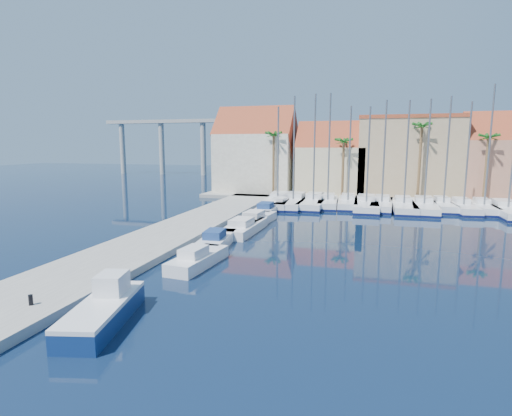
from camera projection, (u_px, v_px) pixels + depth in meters
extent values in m
plane|color=black|center=(192.00, 324.00, 17.77)|extent=(260.00, 260.00, 0.00)
cube|color=gray|center=(160.00, 239.00, 32.95)|extent=(6.00, 77.00, 0.50)
cube|color=gray|center=(384.00, 196.00, 60.78)|extent=(54.00, 16.00, 0.50)
cylinder|color=black|center=(31.00, 300.00, 18.62)|extent=(0.20, 0.20, 0.50)
cube|color=navy|center=(103.00, 315.00, 17.72)|extent=(3.08, 5.93, 0.85)
cube|color=white|center=(102.00, 304.00, 17.64)|extent=(3.08, 5.93, 0.19)
cube|color=white|center=(112.00, 284.00, 18.67)|extent=(1.53, 1.74, 1.04)
cube|color=white|center=(198.00, 260.00, 26.30)|extent=(2.33, 5.78, 0.80)
cube|color=white|center=(194.00, 252.00, 25.67)|extent=(1.44, 2.08, 0.60)
cube|color=white|center=(217.00, 241.00, 31.54)|extent=(2.46, 6.17, 0.80)
cube|color=navy|center=(215.00, 234.00, 30.84)|extent=(1.53, 2.22, 0.60)
cube|color=white|center=(244.00, 228.00, 36.45)|extent=(2.62, 7.43, 0.80)
cube|color=white|center=(241.00, 222.00, 35.64)|extent=(1.74, 2.63, 0.60)
cube|color=white|center=(256.00, 220.00, 40.36)|extent=(2.79, 7.14, 0.80)
cube|color=white|center=(254.00, 214.00, 39.60)|extent=(1.76, 2.56, 0.60)
cube|color=white|center=(267.00, 210.00, 46.27)|extent=(2.17, 6.62, 0.80)
cube|color=navy|center=(265.00, 205.00, 45.53)|extent=(1.50, 2.33, 0.60)
cube|color=white|center=(281.00, 205.00, 50.48)|extent=(2.64, 6.83, 0.80)
cube|color=white|center=(279.00, 200.00, 49.75)|extent=(1.67, 2.45, 0.60)
cube|color=white|center=(278.00, 202.00, 52.38)|extent=(3.94, 11.82, 1.00)
cube|color=#0D1645|center=(278.00, 204.00, 52.43)|extent=(4.01, 11.88, 0.28)
cube|color=white|center=(279.00, 195.00, 53.38)|extent=(2.39, 3.64, 0.60)
cylinder|color=slate|center=(278.00, 153.00, 50.83)|extent=(0.20, 0.20, 11.64)
cube|color=white|center=(294.00, 202.00, 52.15)|extent=(3.13, 11.82, 1.00)
cube|color=#0D1645|center=(294.00, 204.00, 52.20)|extent=(3.19, 11.88, 0.28)
cube|color=white|center=(296.00, 195.00, 53.15)|extent=(2.17, 3.55, 0.60)
cylinder|color=slate|center=(294.00, 148.00, 50.50)|extent=(0.20, 0.20, 12.91)
cube|color=white|center=(314.00, 203.00, 51.74)|extent=(3.15, 11.38, 1.00)
cube|color=#0D1645|center=(314.00, 205.00, 51.79)|extent=(3.21, 11.44, 0.28)
cube|color=white|center=(315.00, 195.00, 52.69)|extent=(2.12, 3.43, 0.60)
cylinder|color=slate|center=(314.00, 148.00, 50.10)|extent=(0.20, 0.20, 13.13)
cube|color=white|center=(328.00, 203.00, 51.48)|extent=(2.79, 8.92, 1.00)
cube|color=#0D1645|center=(328.00, 205.00, 51.53)|extent=(2.85, 8.99, 0.28)
cube|color=white|center=(328.00, 196.00, 52.20)|extent=(1.75, 2.73, 0.60)
cylinder|color=slate|center=(329.00, 147.00, 49.94)|extent=(0.20, 0.20, 13.19)
cube|color=white|center=(348.00, 203.00, 51.10)|extent=(2.68, 9.05, 1.00)
cube|color=#0D1645|center=(348.00, 206.00, 51.15)|extent=(2.74, 9.11, 0.28)
cube|color=white|center=(348.00, 196.00, 51.84)|extent=(1.73, 2.75, 0.60)
cylinder|color=slate|center=(350.00, 154.00, 49.68)|extent=(0.20, 0.20, 11.62)
cube|color=white|center=(366.00, 205.00, 49.72)|extent=(2.91, 11.12, 1.00)
cube|color=#0D1645|center=(366.00, 207.00, 49.77)|extent=(2.97, 11.18, 0.28)
cube|color=white|center=(366.00, 197.00, 50.65)|extent=(2.03, 3.34, 0.60)
cylinder|color=slate|center=(368.00, 155.00, 48.22)|extent=(0.20, 0.20, 11.40)
cube|color=white|center=(382.00, 205.00, 49.57)|extent=(3.08, 9.46, 1.00)
cube|color=#0D1645|center=(382.00, 208.00, 49.62)|extent=(3.15, 9.52, 0.28)
cube|color=white|center=(382.00, 198.00, 50.31)|extent=(1.89, 2.91, 0.60)
cylinder|color=slate|center=(384.00, 152.00, 48.11)|extent=(0.20, 0.20, 12.16)
cube|color=white|center=(403.00, 207.00, 48.41)|extent=(2.68, 10.07, 1.00)
cube|color=#0D1645|center=(403.00, 209.00, 48.46)|extent=(2.74, 10.13, 0.28)
cube|color=white|center=(403.00, 199.00, 49.24)|extent=(1.85, 3.03, 0.60)
cylinder|color=slate|center=(407.00, 153.00, 46.91)|extent=(0.20, 0.20, 12.01)
cube|color=white|center=(424.00, 207.00, 48.18)|extent=(3.44, 10.94, 1.00)
cube|color=#0D1645|center=(424.00, 209.00, 48.23)|extent=(3.50, 11.00, 0.28)
cube|color=white|center=(424.00, 199.00, 49.06)|extent=(2.15, 3.35, 0.60)
cylinder|color=slate|center=(428.00, 152.00, 46.64)|extent=(0.20, 0.20, 12.14)
cube|color=white|center=(443.00, 206.00, 48.66)|extent=(2.56, 8.16, 1.00)
cube|color=#0D1645|center=(442.00, 209.00, 48.71)|extent=(2.62, 8.22, 0.28)
cube|color=white|center=(441.00, 199.00, 49.32)|extent=(1.60, 2.50, 0.60)
cylinder|color=slate|center=(448.00, 150.00, 47.21)|extent=(0.20, 0.20, 12.52)
cube|color=white|center=(462.00, 208.00, 47.33)|extent=(2.67, 8.60, 1.00)
cube|color=#0D1645|center=(462.00, 211.00, 47.38)|extent=(2.74, 8.66, 0.28)
cube|color=white|center=(461.00, 200.00, 48.03)|extent=(1.68, 2.63, 0.60)
cylinder|color=slate|center=(468.00, 154.00, 45.92)|extent=(0.20, 0.20, 11.77)
cube|color=white|center=(483.00, 208.00, 47.08)|extent=(2.19, 8.13, 1.00)
cube|color=#0D1645|center=(483.00, 211.00, 47.13)|extent=(2.25, 8.19, 0.28)
cube|color=white|center=(482.00, 201.00, 47.72)|extent=(1.50, 2.45, 0.60)
cylinder|color=slate|center=(490.00, 146.00, 45.54)|extent=(0.20, 0.20, 13.65)
cube|color=white|center=(506.00, 211.00, 45.31)|extent=(2.97, 11.21, 1.00)
cube|color=#0D1645|center=(506.00, 214.00, 45.36)|extent=(3.03, 11.27, 0.28)
cube|color=white|center=(504.00, 202.00, 46.25)|extent=(2.05, 3.37, 0.60)
cube|color=beige|center=(256.00, 163.00, 64.36)|extent=(12.00, 9.00, 9.00)
cube|color=brown|center=(256.00, 135.00, 63.65)|extent=(12.30, 9.00, 9.00)
cube|color=beige|center=(331.00, 170.00, 61.35)|extent=(10.00, 8.00, 7.00)
cube|color=brown|center=(332.00, 147.00, 60.80)|extent=(10.30, 8.00, 8.00)
cube|color=tan|center=(408.00, 158.00, 59.08)|extent=(14.00, 10.00, 11.00)
cube|color=brown|center=(410.00, 118.00, 58.18)|extent=(14.20, 10.20, 0.50)
cube|color=tan|center=(500.00, 170.00, 55.20)|extent=(10.00, 8.00, 8.00)
cube|color=brown|center=(502.00, 140.00, 54.57)|extent=(10.30, 8.00, 8.00)
cylinder|color=brown|center=(273.00, 165.00, 58.54)|extent=(0.36, 0.36, 9.00)
sphere|color=#1A5D1A|center=(274.00, 135.00, 57.86)|extent=(2.60, 2.60, 2.60)
cylinder|color=brown|center=(343.00, 169.00, 55.98)|extent=(0.36, 0.36, 8.00)
sphere|color=#1A5D1A|center=(344.00, 142.00, 55.38)|extent=(2.60, 2.60, 2.60)
cylinder|color=brown|center=(420.00, 163.00, 53.19)|extent=(0.36, 0.36, 10.00)
sphere|color=#1A5D1A|center=(422.00, 126.00, 52.43)|extent=(2.60, 2.60, 2.60)
cylinder|color=brown|center=(486.00, 170.00, 51.19)|extent=(0.36, 0.36, 8.50)
sphere|color=#1A5D1A|center=(489.00, 137.00, 50.55)|extent=(2.60, 2.60, 2.60)
cube|color=#9E9E99|center=(188.00, 121.00, 103.64)|extent=(48.00, 2.20, 0.90)
cylinder|color=#9E9E99|center=(123.00, 148.00, 110.02)|extent=(1.40, 1.40, 14.00)
cylinder|color=#9E9E99|center=(162.00, 148.00, 106.85)|extent=(1.40, 1.40, 14.00)
cylinder|color=#9E9E99|center=(203.00, 148.00, 103.68)|extent=(1.40, 1.40, 14.00)
cylinder|color=#9E9E99|center=(247.00, 148.00, 100.52)|extent=(1.40, 1.40, 14.00)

